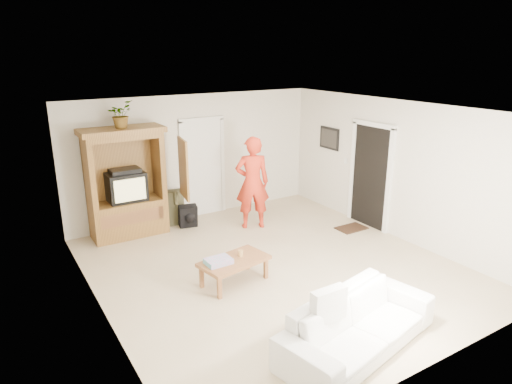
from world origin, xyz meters
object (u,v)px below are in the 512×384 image
(sofa, at_px, (358,324))
(man, at_px, (252,183))
(armoire, at_px, (128,190))
(coffee_table, at_px, (234,262))

(sofa, bearing_deg, man, 64.44)
(armoire, xyz_separation_m, sofa, (1.25, -4.97, -0.59))
(armoire, height_order, man, armoire)
(sofa, bearing_deg, coffee_table, 90.32)
(man, relative_size, sofa, 0.85)
(armoire, distance_m, coffee_table, 2.93)
(man, distance_m, sofa, 4.22)
(armoire, xyz_separation_m, coffee_table, (0.77, -2.77, -0.57))
(armoire, distance_m, sofa, 5.15)
(armoire, relative_size, coffee_table, 1.84)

